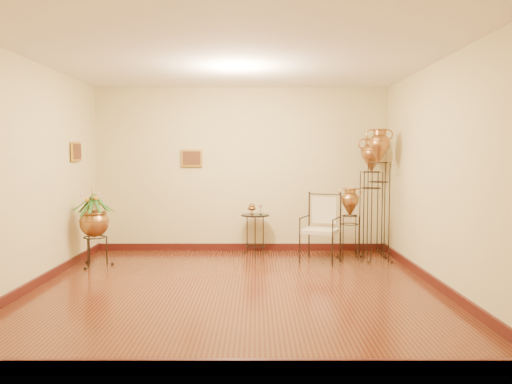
{
  "coord_description": "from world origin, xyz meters",
  "views": [
    {
      "loc": [
        0.25,
        -6.08,
        1.62
      ],
      "look_at": [
        0.25,
        1.3,
        1.1
      ],
      "focal_mm": 35.0,
      "sensor_mm": 36.0,
      "label": 1
    }
  ],
  "objects_px": {
    "amphora_tall": "(379,193)",
    "planter_urn": "(94,219)",
    "amphora_mid": "(371,195)",
    "armchair": "(320,228)",
    "side_table": "(255,233)"
  },
  "relations": [
    {
      "from": "amphora_tall",
      "to": "side_table",
      "type": "height_order",
      "value": "amphora_tall"
    },
    {
      "from": "planter_urn",
      "to": "armchair",
      "type": "height_order",
      "value": "planter_urn"
    },
    {
      "from": "amphora_tall",
      "to": "planter_urn",
      "type": "xyz_separation_m",
      "value": [
        -4.3,
        -0.37,
        -0.36
      ]
    },
    {
      "from": "amphora_tall",
      "to": "armchair",
      "type": "height_order",
      "value": "amphora_tall"
    },
    {
      "from": "planter_urn",
      "to": "armchair",
      "type": "bearing_deg",
      "value": 5.0
    },
    {
      "from": "amphora_tall",
      "to": "amphora_mid",
      "type": "distance_m",
      "value": 0.51
    },
    {
      "from": "armchair",
      "to": "amphora_tall",
      "type": "bearing_deg",
      "value": 28.32
    },
    {
      "from": "planter_urn",
      "to": "armchair",
      "type": "relative_size",
      "value": 1.19
    },
    {
      "from": "amphora_mid",
      "to": "side_table",
      "type": "distance_m",
      "value": 2.02
    },
    {
      "from": "amphora_tall",
      "to": "amphora_mid",
      "type": "height_order",
      "value": "amphora_tall"
    },
    {
      "from": "planter_urn",
      "to": "armchair",
      "type": "distance_m",
      "value": 3.41
    },
    {
      "from": "amphora_tall",
      "to": "planter_urn",
      "type": "relative_size",
      "value": 1.66
    },
    {
      "from": "amphora_mid",
      "to": "armchair",
      "type": "distance_m",
      "value": 1.17
    },
    {
      "from": "side_table",
      "to": "armchair",
      "type": "bearing_deg",
      "value": -30.93
    },
    {
      "from": "planter_urn",
      "to": "amphora_tall",
      "type": "bearing_deg",
      "value": 4.97
    }
  ]
}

